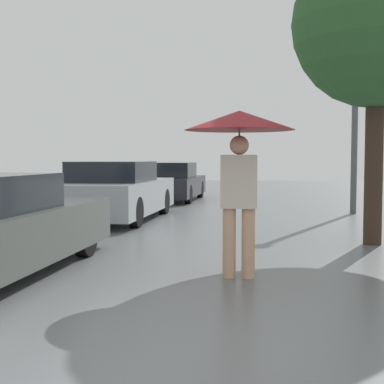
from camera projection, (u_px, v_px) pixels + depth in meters
pedestrian at (239, 139)px, 5.97m from camera, size 1.24×1.24×1.89m
parked_car_middle at (116, 192)px, 11.81m from camera, size 1.78×4.32×1.29m
parked_car_farthest at (170, 183)px, 17.27m from camera, size 1.77×4.07×1.22m
tree at (377, 25)px, 8.21m from camera, size 2.60×2.60×4.73m
street_lamp at (355, 99)px, 12.91m from camera, size 0.32×0.32×4.66m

